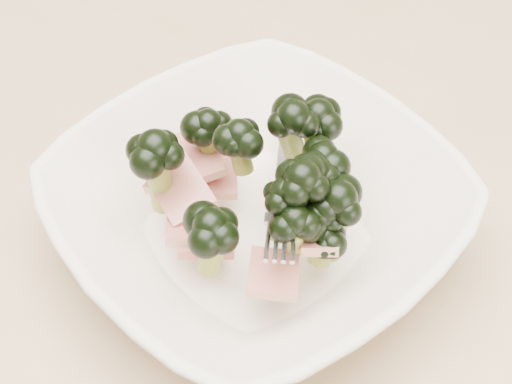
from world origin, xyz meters
TOP-DOWN VIEW (x-y plane):
  - dining_table at (0.00, 0.00)m, footprint 1.20×0.80m
  - broccoli_dish at (0.09, -0.00)m, footprint 0.32×0.32m

SIDE VIEW (x-z plane):
  - dining_table at x=0.00m, z-range 0.28..1.03m
  - broccoli_dish at x=0.09m, z-range 0.73..0.84m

